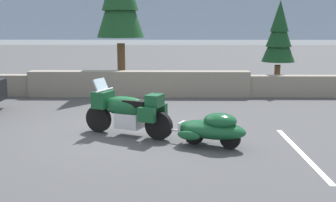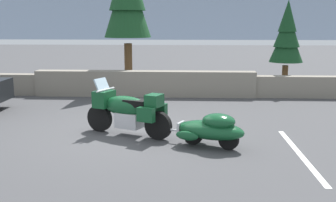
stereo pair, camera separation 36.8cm
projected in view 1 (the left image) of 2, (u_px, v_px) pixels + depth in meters
ground_plane at (123, 133)px, 10.10m from camera, size 80.00×80.00×0.00m
stone_guard_wall at (141, 85)px, 15.08m from camera, size 24.00×0.57×0.93m
distant_ridgeline at (168, 0)px, 102.06m from camera, size 240.00×80.00×16.00m
touring_motorcycle at (127, 110)px, 9.76m from camera, size 2.16×1.29×1.33m
car_shaped_trailer at (212, 128)px, 8.92m from camera, size 2.16×1.25×0.76m
pine_tree_secondary at (279, 34)px, 16.02m from camera, size 1.29×1.29×3.52m
parking_stripe_marker at (301, 152)px, 8.58m from camera, size 0.12×3.60×0.01m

